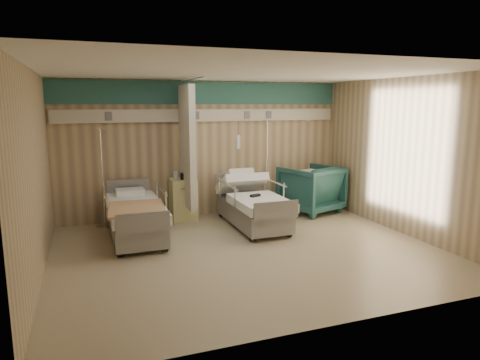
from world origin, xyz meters
name	(u,v)px	position (x,y,z in m)	size (l,w,h in m)	color
ground	(248,251)	(0.00, 0.00, 0.00)	(6.00, 5.00, 0.00)	gray
room_walls	(240,134)	(-0.03, 0.25, 1.86)	(6.04, 5.04, 2.82)	tan
bed_right	(253,210)	(0.60, 1.30, 0.32)	(1.00, 2.16, 0.63)	white
bed_left	(136,221)	(-1.60, 1.30, 0.32)	(1.00, 2.16, 0.63)	white
bedside_cabinet	(183,200)	(-0.55, 2.20, 0.42)	(0.50, 0.48, 0.85)	#DBD589
visitor_armchair	(311,189)	(2.19, 1.90, 0.51)	(1.09, 1.12, 1.02)	#1E4C4A
waffle_blanket	(311,164)	(2.19, 1.90, 1.06)	(0.56, 0.50, 0.06)	white
iv_stand_right	(266,195)	(1.25, 2.13, 0.41)	(0.36, 0.36, 2.00)	silver
iv_stand_left	(104,207)	(-2.08, 2.23, 0.39)	(0.34, 0.34, 1.89)	silver
call_remote	(255,195)	(0.57, 1.09, 0.65)	(0.20, 0.09, 0.04)	black
tan_blanket	(137,208)	(-1.62, 0.84, 0.65)	(0.89, 1.12, 0.04)	tan
toiletry_bag	(187,176)	(-0.49, 2.13, 0.91)	(0.23, 0.15, 0.13)	black
white_cup	(176,175)	(-0.67, 2.30, 0.92)	(0.09, 0.09, 0.14)	white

